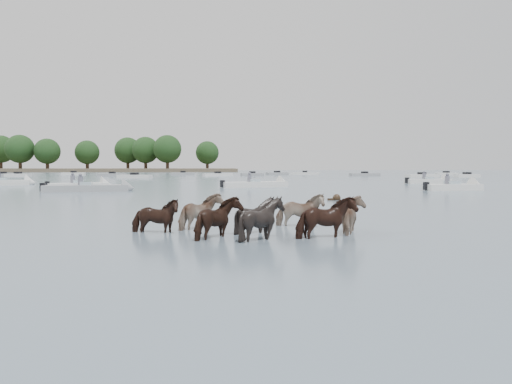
{
  "coord_description": "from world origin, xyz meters",
  "views": [
    {
      "loc": [
        1.11,
        -14.27,
        1.88
      ],
      "look_at": [
        2.52,
        0.47,
        1.1
      ],
      "focal_mm": 35.23,
      "sensor_mm": 36.0,
      "label": 1
    }
  ],
  "objects": [
    {
      "name": "motorboat_e",
      "position": [
        24.99,
        36.8,
        0.23
      ],
      "size": [
        5.29,
        1.86,
        1.92
      ],
      "rotation": [
        0.0,
        0.0,
        0.05
      ],
      "color": "silver",
      "rests_on": "ground"
    },
    {
      "name": "distant_flotilla",
      "position": [
        -1.64,
        75.9,
        0.26
      ],
      "size": [
        104.11,
        28.59,
        0.93
      ],
      "color": "silver",
      "rests_on": "ground"
    },
    {
      "name": "swimming_pony",
      "position": [
        8.02,
        12.4,
        0.1
      ],
      "size": [
        0.72,
        0.44,
        0.44
      ],
      "color": "black",
      "rests_on": "ground"
    },
    {
      "name": "pony_herd",
      "position": [
        2.56,
        -0.58,
        0.41
      ],
      "size": [
        6.94,
        3.74,
        1.33
      ],
      "color": "black",
      "rests_on": "ground"
    },
    {
      "name": "motorboat_d",
      "position": [
        20.4,
        22.44,
        0.23
      ],
      "size": [
        4.93,
        1.89,
        1.92
      ],
      "rotation": [
        0.0,
        0.0,
        0.06
      ],
      "color": "silver",
      "rests_on": "ground"
    },
    {
      "name": "motorboat_c",
      "position": [
        5.9,
        29.62,
        0.22
      ],
      "size": [
        6.47,
        3.39,
        1.92
      ],
      "rotation": [
        0.0,
        0.0,
        0.3
      ],
      "color": "silver",
      "rests_on": "ground"
    },
    {
      "name": "motorboat_a",
      "position": [
        -8.74,
        27.96,
        0.23
      ],
      "size": [
        5.31,
        3.31,
        1.92
      ],
      "rotation": [
        0.0,
        0.0,
        0.36
      ],
      "color": "silver",
      "rests_on": "ground"
    },
    {
      "name": "motorboat_b",
      "position": [
        -6.94,
        23.44,
        0.22
      ],
      "size": [
        6.64,
        2.53,
        1.92
      ],
      "rotation": [
        0.0,
        0.0,
        0.15
      ],
      "color": "gray",
      "rests_on": "ground"
    },
    {
      "name": "ground",
      "position": [
        0.0,
        0.0,
        0.0
      ],
      "size": [
        400.0,
        400.0,
        0.0
      ],
      "primitive_type": "plane",
      "color": "#4C5D6D",
      "rests_on": "ground"
    },
    {
      "name": "motorboat_f",
      "position": [
        -18.04,
        36.97,
        0.23
      ],
      "size": [
        5.66,
        2.39,
        1.92
      ],
      "rotation": [
        0.0,
        0.0,
        0.15
      ],
      "color": "silver",
      "rests_on": "ground"
    }
  ]
}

